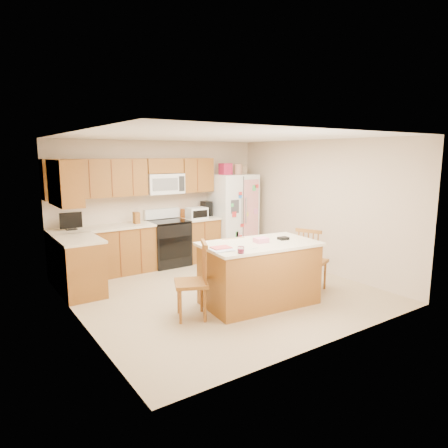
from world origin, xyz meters
TOP-DOWN VIEW (x-y plane):
  - ground at (0.00, 0.00)m, footprint 4.50×4.50m
  - room_shell at (0.00, 0.00)m, footprint 4.60×4.60m
  - cabinetry at (-0.98, 1.79)m, footprint 3.36×1.56m
  - stove at (0.00, 1.94)m, footprint 0.76×0.65m
  - refrigerator at (1.57, 1.87)m, footprint 0.90×0.79m
  - island at (0.17, -0.76)m, footprint 1.81×1.17m
  - windsor_chair_left at (-0.92, -0.67)m, footprint 0.58×0.60m
  - windsor_chair_back at (0.05, -0.15)m, footprint 0.47×0.45m
  - windsor_chair_right at (1.25, -0.78)m, footprint 0.57×0.58m

SIDE VIEW (x-z plane):
  - ground at x=0.00m, z-range 0.00..0.00m
  - windsor_chair_back at x=0.05m, z-range -0.03..0.91m
  - island at x=0.17m, z-range -0.04..0.99m
  - stove at x=0.00m, z-range -0.09..1.04m
  - windsor_chair_right at x=1.25m, z-range -0.03..1.02m
  - windsor_chair_left at x=-0.92m, z-range -0.03..1.03m
  - cabinetry at x=-0.98m, z-range -0.16..1.99m
  - refrigerator at x=1.57m, z-range -0.10..1.94m
  - room_shell at x=0.00m, z-range 0.18..2.70m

